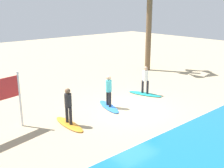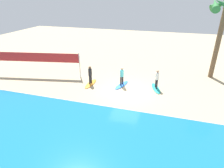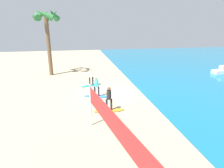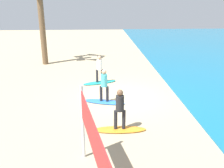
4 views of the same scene
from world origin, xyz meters
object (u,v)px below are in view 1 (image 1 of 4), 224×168
at_px(surfer_teal, 145,78).
at_px(surfer_blue, 109,89).
at_px(surfboard_teal, 145,94).
at_px(surfboard_orange, 69,124).
at_px(surfboard_blue, 109,106).
at_px(surfer_orange, 68,103).

height_order(surfer_teal, surfer_blue, same).
distance_m(surfboard_teal, surfboard_orange, 5.86).
height_order(surfboard_teal, surfer_teal, surfer_teal).
distance_m(surfboard_blue, surfboard_orange, 2.84).
bearing_deg(surfboard_blue, surfer_orange, -63.33).
bearing_deg(surfboard_teal, surfer_teal, -0.00).
bearing_deg(surfer_orange, surfboard_teal, -172.71).
bearing_deg(surfer_blue, surfboard_blue, -45.00).
height_order(surfboard_teal, surfer_blue, surfer_blue).
bearing_deg(surfboard_blue, surfboard_orange, -63.33).
xyz_separation_m(surfer_teal, surfboard_blue, (3.02, 0.21, -0.99)).
height_order(surfboard_teal, surfer_orange, surfer_orange).
relative_size(surfboard_teal, surfer_orange, 1.28).
xyz_separation_m(surfer_teal, surfer_blue, (3.02, 0.21, 0.00)).
distance_m(surfboard_teal, surfboard_blue, 3.03).
bearing_deg(surfboard_orange, surfer_blue, 102.38).
bearing_deg(surfboard_orange, surfer_orange, 84.40).
distance_m(surfboard_blue, surfer_orange, 3.01).
bearing_deg(surfer_teal, surfer_blue, 3.95).
relative_size(surfboard_teal, surfer_blue, 1.28).
height_order(surfboard_blue, surfer_blue, surfer_blue).
xyz_separation_m(surfboard_blue, surfer_orange, (2.79, 0.54, 0.99)).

